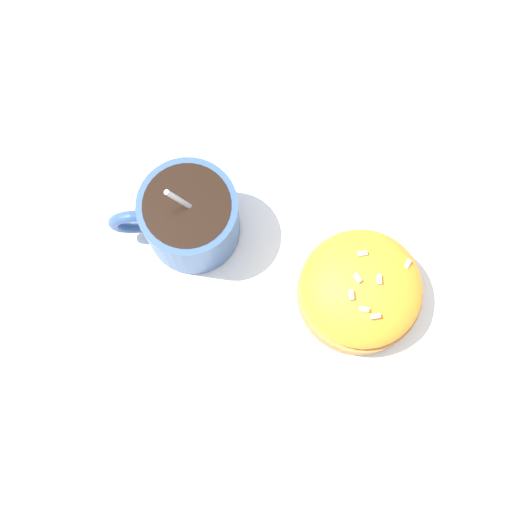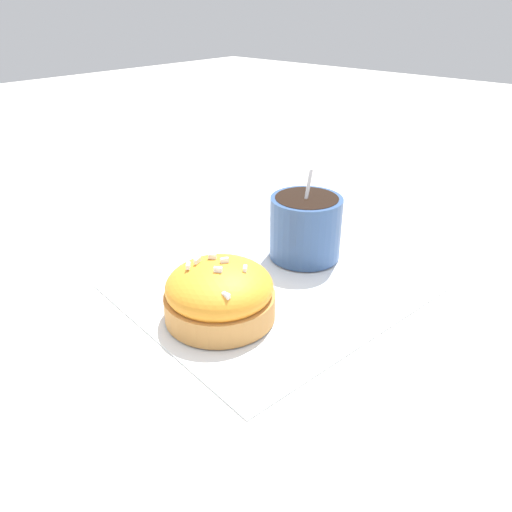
# 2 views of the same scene
# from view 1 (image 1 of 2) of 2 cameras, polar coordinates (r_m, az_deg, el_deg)

# --- Properties ---
(ground_plane) EXTENTS (3.00, 3.00, 0.00)m
(ground_plane) POSITION_cam_1_polar(r_m,az_deg,el_deg) (0.59, 1.99, -0.03)
(ground_plane) COLOR silver
(paper_napkin) EXTENTS (0.29, 0.27, 0.00)m
(paper_napkin) POSITION_cam_1_polar(r_m,az_deg,el_deg) (0.59, 1.99, -0.00)
(paper_napkin) COLOR white
(paper_napkin) RESTS_ON ground_plane
(coffee_cup) EXTENTS (0.10, 0.08, 0.10)m
(coffee_cup) POSITION_cam_1_polar(r_m,az_deg,el_deg) (0.56, -5.43, 3.11)
(coffee_cup) COLOR #335184
(coffee_cup) RESTS_ON paper_napkin
(frosted_pastry) EXTENTS (0.10, 0.10, 0.06)m
(frosted_pastry) POSITION_cam_1_polar(r_m,az_deg,el_deg) (0.57, 8.20, -3.05)
(frosted_pastry) COLOR #C18442
(frosted_pastry) RESTS_ON paper_napkin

